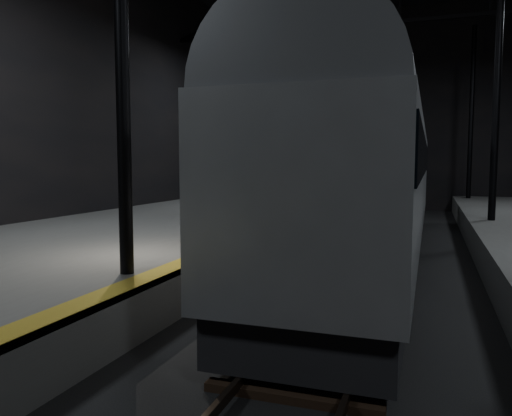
% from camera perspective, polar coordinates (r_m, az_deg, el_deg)
% --- Properties ---
extents(ground, '(44.00, 44.00, 0.00)m').
position_cam_1_polar(ground, '(12.55, 11.35, -9.24)').
color(ground, black).
rests_on(ground, ground).
extents(platform_left, '(9.00, 43.80, 1.00)m').
position_cam_1_polar(platform_left, '(15.34, -17.69, -4.83)').
color(platform_left, '#535350').
rests_on(platform_left, ground).
extents(tactile_strip, '(0.50, 43.80, 0.01)m').
position_cam_1_polar(tactile_strip, '(13.17, -2.75, -3.99)').
color(tactile_strip, olive).
rests_on(tactile_strip, platform_left).
extents(track, '(2.40, 43.00, 0.24)m').
position_cam_1_polar(track, '(12.53, 11.36, -8.94)').
color(track, '#3F3328').
rests_on(track, ground).
extents(train, '(3.01, 20.08, 5.37)m').
position_cam_1_polar(train, '(15.92, 13.43, 4.66)').
color(train, '#9C9FA3').
rests_on(train, ground).
extents(woman, '(0.68, 0.52, 1.68)m').
position_cam_1_polar(woman, '(14.28, -7.28, 0.06)').
color(woman, '#9A745E').
rests_on(woman, platform_left).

